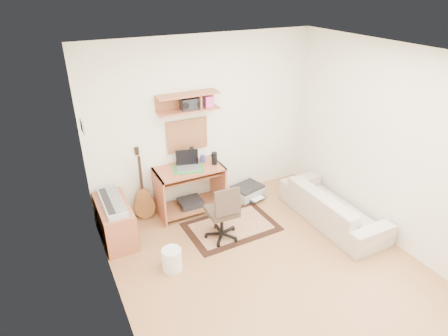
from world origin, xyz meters
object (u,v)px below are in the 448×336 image
printer (248,192)px  cabinet (115,221)px  desk (190,190)px  task_chair (222,211)px  sofa (333,201)px

printer → cabinet: bearing=169.8°
desk → cabinet: size_ratio=1.11×
task_chair → cabinet: size_ratio=0.97×
desk → printer: 1.06m
printer → sofa: size_ratio=0.28×
task_chair → printer: size_ratio=1.79×
cabinet → printer: cabinet is taller
desk → task_chair: task_chair is taller
cabinet → sofa: 3.13m
cabinet → sofa: sofa is taller
desk → sofa: 2.15m
desk → cabinet: desk is taller
printer → sofa: (0.76, -1.18, 0.26)m
cabinet → printer: bearing=4.0°
desk → task_chair: 0.84m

